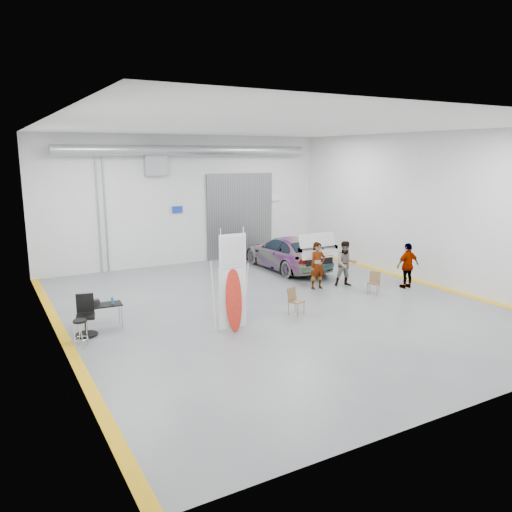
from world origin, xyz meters
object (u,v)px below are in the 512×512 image
person_a (318,266)px  work_table (100,305)px  office_chair (85,318)px  surfboard_display (233,290)px  folding_chair_near (296,307)px  shop_stool (81,334)px  folding_chair_far (373,287)px  sedan_car (287,253)px  person_c (408,266)px  person_b (346,264)px

person_a → work_table: (-8.33, -0.45, -0.21)m
office_chair → surfboard_display: bearing=-12.4°
folding_chair_near → shop_stool: size_ratio=1.16×
folding_chair_far → shop_stool: folding_chair_far is taller
sedan_car → person_c: person_c is taller
person_a → surfboard_display: 5.68m
person_a → folding_chair_far: 2.24m
folding_chair_far → office_chair: (-10.21, 0.78, 0.26)m
person_b → work_table: (-9.54, -0.22, -0.19)m
person_a → shop_stool: 9.32m
sedan_car → office_chair: size_ratio=4.40×
shop_stool → person_a: bearing=10.8°
person_a → person_c: size_ratio=1.03×
sedan_car → surfboard_display: 8.43m
folding_chair_far → office_chair: office_chair is taller
shop_stool → work_table: size_ratio=0.65×
sedan_car → work_table: bearing=23.7°
office_chair → person_b: bearing=16.4°
person_c → surfboard_display: (-8.11, -1.07, 0.36)m
person_b → shop_stool: person_b is taller
person_a → person_b: 1.23m
person_c → work_table: 11.51m
shop_stool → folding_chair_far: bearing=0.5°
person_b → office_chair: person_b is taller
person_b → shop_stool: 10.48m
surfboard_display → folding_chair_near: surfboard_display is taller
person_c → sedan_car: bearing=-61.9°
person_c → folding_chair_near: size_ratio=2.02×
folding_chair_near → office_chair: office_chair is taller
surfboard_display → shop_stool: (-4.15, 0.94, -0.87)m
person_b → surfboard_display: (-6.20, -2.47, 0.35)m
person_c → work_table: (-11.45, 1.18, -0.18)m
surfboard_display → person_b: bearing=22.2°
person_b → folding_chair_near: bearing=-127.9°
sedan_car → shop_stool: (-9.94, -5.17, -0.37)m
sedan_car → folding_chair_far: sedan_car is taller
office_chair → sedan_car: bearing=36.7°
sedan_car → shop_stool: 11.21m
person_b → folding_chair_far: 1.58m
sedan_car → work_table: size_ratio=4.40×
sedan_car → person_c: bearing=115.5°
folding_chair_far → person_b: bearing=152.7°
folding_chair_near → shop_stool: (-6.62, 0.55, 0.10)m
sedan_car → folding_chair_far: (0.56, -5.08, -0.49)m
person_a → folding_chair_far: person_a is taller
folding_chair_near → work_table: size_ratio=0.75×
sedan_car → person_b: bearing=97.2°
sedan_car → folding_chair_near: (-3.32, -5.72, -0.47)m
person_b → folding_chair_far: bearing=-61.2°
sedan_car → person_c: 5.56m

